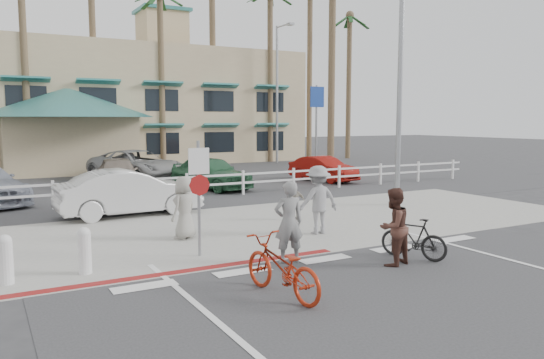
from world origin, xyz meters
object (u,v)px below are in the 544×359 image
sign_post (199,192)px  car_white_sedan (129,193)px  bike_red (281,267)px  bike_black (413,238)px

sign_post → car_white_sedan: (-0.10, 5.88, -0.71)m
sign_post → bike_red: size_ratio=1.45×
bike_black → car_white_sedan: car_white_sedan is taller
bike_black → car_white_sedan: bearing=-87.4°
bike_black → bike_red: bearing=-12.1°
sign_post → bike_black: (4.06, -2.47, -0.99)m
bike_black → car_white_sedan: size_ratio=0.34×
bike_red → bike_black: bike_red is taller
sign_post → bike_red: 3.40m
sign_post → bike_red: (0.24, -3.26, -0.92)m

